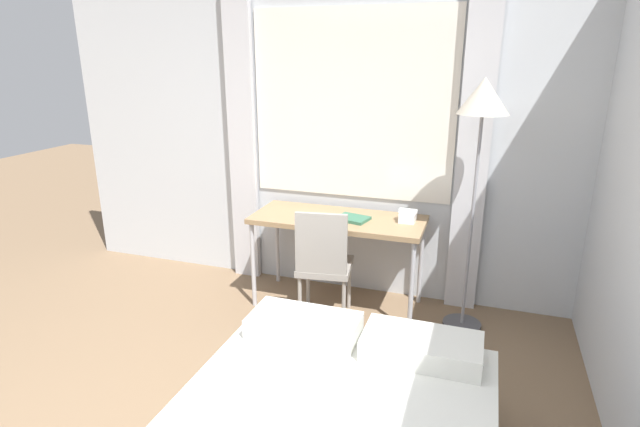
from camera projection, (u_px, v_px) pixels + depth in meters
wall_back_with_window at (335, 135)px, 4.14m from camera, size 5.00×0.13×2.70m
desk at (338, 224)px, 3.97m from camera, size 1.36×0.57×0.76m
desk_chair at (324, 260)px, 3.76m from camera, size 0.46×0.46×0.92m
standing_lamp at (482, 119)px, 3.35m from camera, size 0.35×0.35×1.85m
telephone at (408, 216)px, 3.84m from camera, size 0.14×0.16×0.10m
book at (353, 218)px, 3.88m from camera, size 0.27×0.23×0.02m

